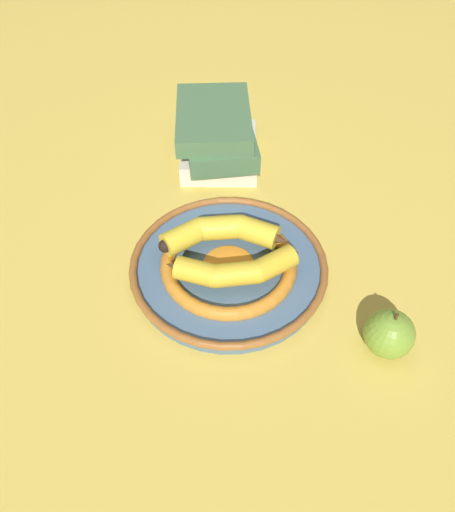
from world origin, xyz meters
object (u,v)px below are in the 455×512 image
decorative_bowl (228,265)px  banana_b (234,270)px  apple (389,334)px  banana_a (223,232)px  book_stack (217,136)px

decorative_bowl → banana_b: size_ratio=1.77×
decorative_bowl → apple: (-0.08, 0.25, 0.02)m
banana_a → banana_b: banana_a is taller
book_stack → apple: size_ratio=3.03×
decorative_bowl → banana_a: bearing=-119.3°
banana_a → book_stack: bearing=-92.5°
decorative_bowl → book_stack: bearing=-126.8°
decorative_bowl → apple: bearing=107.2°
banana_b → apple: 0.24m
banana_a → apple: bearing=137.1°
book_stack → apple: book_stack is taller
apple → decorative_bowl: bearing=-72.8°
banana_a → book_stack: 0.26m
banana_a → decorative_bowl: bearing=96.2°
decorative_bowl → banana_a: size_ratio=1.81×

